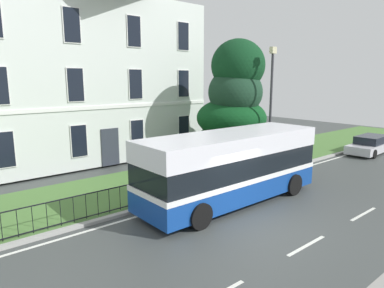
% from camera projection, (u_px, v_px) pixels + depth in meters
% --- Properties ---
extents(ground_plane, '(60.00, 56.00, 0.18)m').
position_uv_depth(ground_plane, '(240.00, 219.00, 12.90)').
color(ground_plane, '#3E4342').
extents(georgian_townhouse, '(15.07, 10.04, 12.33)m').
position_uv_depth(georgian_townhouse, '(73.00, 61.00, 22.92)').
color(georgian_townhouse, silver).
rests_on(georgian_townhouse, ground_plane).
extents(iron_verge_railing, '(17.04, 0.04, 0.97)m').
position_uv_depth(iron_verge_railing, '(180.00, 183.00, 15.21)').
color(iron_verge_railing, black).
rests_on(iron_verge_railing, ground_plane).
extents(evergreen_tree, '(4.65, 4.85, 7.98)m').
position_uv_depth(evergreen_tree, '(234.00, 114.00, 21.07)').
color(evergreen_tree, '#423328').
rests_on(evergreen_tree, ground_plane).
extents(single_decker_bus, '(8.57, 2.72, 2.97)m').
position_uv_depth(single_decker_bus, '(232.00, 166.00, 14.40)').
color(single_decker_bus, navy).
rests_on(single_decker_bus, ground_plane).
extents(parked_hatchback_00, '(4.46, 1.99, 1.24)m').
position_uv_depth(parked_hatchback_00, '(370.00, 145.00, 24.07)').
color(parked_hatchback_00, silver).
rests_on(parked_hatchback_00, ground_plane).
extents(street_lamp_post, '(0.36, 0.24, 6.78)m').
position_uv_depth(street_lamp_post, '(271.00, 100.00, 19.31)').
color(street_lamp_post, '#333338').
rests_on(street_lamp_post, ground_plane).
extents(litter_bin, '(0.49, 0.49, 1.10)m').
position_uv_depth(litter_bin, '(174.00, 180.00, 15.52)').
color(litter_bin, black).
rests_on(litter_bin, ground_plane).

